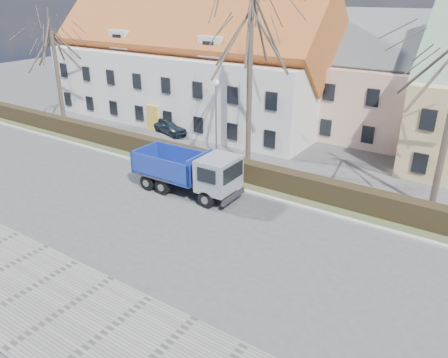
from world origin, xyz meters
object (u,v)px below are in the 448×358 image
Objects in this scene: cart_frame at (195,175)px; parked_car_a at (170,126)px; dump_truck at (183,170)px; streetlight at (216,124)px.

parked_car_a reaches higher than cart_frame.
streetlight reaches higher than dump_truck.
streetlight is 3.78m from cart_frame.
dump_truck is 4.74m from streetlight.
dump_truck is at bearing -119.93° from parked_car_a.
streetlight is at bearing 92.28° from cart_frame.
dump_truck is at bearing -81.72° from streetlight.
cart_frame is 0.19× the size of parked_car_a.
parked_car_a is at bearing 138.90° from cart_frame.
dump_truck reaches higher than cart_frame.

